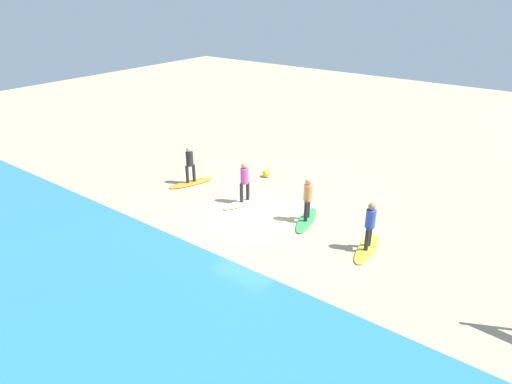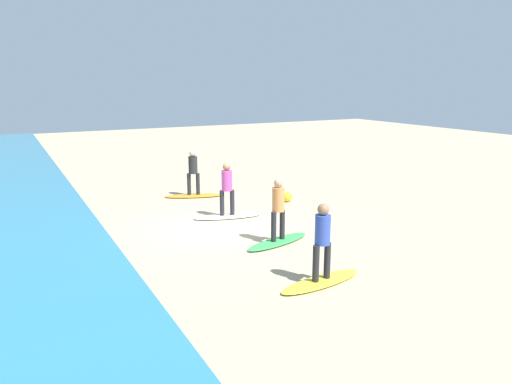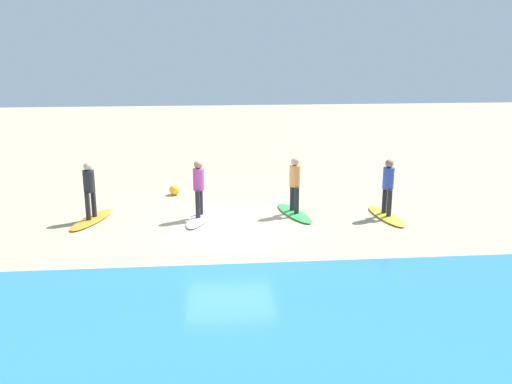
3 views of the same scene
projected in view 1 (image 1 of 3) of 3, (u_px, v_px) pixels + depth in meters
name	position (u px, v px, depth m)	size (l,w,h in m)	color
ground_plane	(252.00, 214.00, 17.07)	(60.00, 60.00, 0.00)	tan
surfboard_yellow	(367.00, 249.00, 14.76)	(2.10, 0.56, 0.09)	yellow
surfer_yellow	(370.00, 222.00, 14.34)	(0.32, 0.46, 1.64)	#232328
surfboard_green	(306.00, 220.00, 16.56)	(2.10, 0.56, 0.09)	green
surfer_green	(308.00, 196.00, 16.14)	(0.32, 0.45, 1.64)	#232328
surfboard_white	(245.00, 202.00, 17.96)	(2.10, 0.56, 0.09)	white
surfer_white	(245.00, 179.00, 17.54)	(0.32, 0.45, 1.64)	#232328
surfboard_orange	(191.00, 183.00, 19.68)	(2.10, 0.56, 0.09)	orange
surfer_orange	(190.00, 162.00, 19.26)	(0.32, 0.44, 1.64)	#232328
beach_ball	(266.00, 173.00, 20.32)	(0.35, 0.35, 0.35)	yellow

